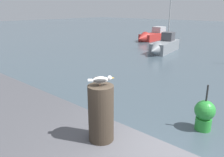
{
  "coord_description": "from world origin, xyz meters",
  "views": [
    {
      "loc": [
        1.18,
        -2.81,
        3.29
      ],
      "look_at": [
        -1.02,
        -0.34,
        2.26
      ],
      "focal_mm": 36.52,
      "sensor_mm": 36.0,
      "label": 1
    }
  ],
  "objects": [
    {
      "name": "seagull",
      "position": [
        -1.02,
        -0.59,
        2.3
      ],
      "size": [
        0.29,
        0.33,
        0.14
      ],
      "color": "tan",
      "rests_on": "mooring_post"
    },
    {
      "name": "mooring_post",
      "position": [
        -1.02,
        -0.59,
        1.76
      ],
      "size": [
        0.39,
        0.39,
        0.89
      ],
      "primitive_type": "cylinder",
      "color": "#382D23",
      "rests_on": "harbor_quay"
    },
    {
      "name": "channel_buoy",
      "position": [
        -0.72,
        3.16,
        0.48
      ],
      "size": [
        0.56,
        0.56,
        1.33
      ],
      "color": "green",
      "rests_on": "ground_plane"
    },
    {
      "name": "boat_red",
      "position": [
        -11.77,
        18.2,
        0.44
      ],
      "size": [
        1.42,
        5.53,
        1.54
      ],
      "color": "#B72D28",
      "rests_on": "ground_plane"
    },
    {
      "name": "boat_grey",
      "position": [
        -7.41,
        12.7,
        0.49
      ],
      "size": [
        1.77,
        4.6,
        4.04
      ],
      "color": "gray",
      "rests_on": "ground_plane"
    }
  ]
}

